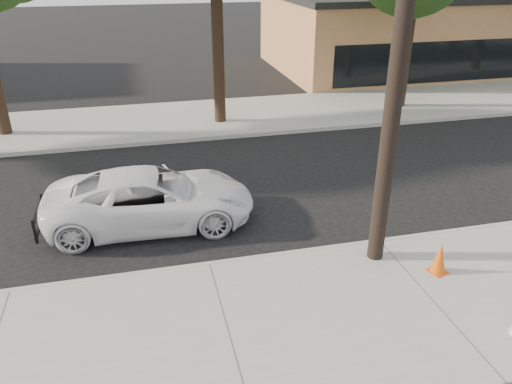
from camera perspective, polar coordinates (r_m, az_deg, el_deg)
ground at (r=12.80m, az=-6.80°, el=-3.52°), size 120.00×120.00×0.00m
near_sidewalk at (r=9.25m, az=-3.17°, el=-15.90°), size 90.00×4.40×0.15m
far_sidewalk at (r=20.59m, az=-9.96°, el=8.02°), size 90.00×5.00×0.15m
curb_near at (r=10.98m, az=-5.36°, el=-8.41°), size 90.00×0.12×0.16m
building_main at (r=32.37m, az=19.30°, el=16.93°), size 18.00×10.00×4.00m
utility_pole at (r=9.79m, az=16.19°, el=15.86°), size 1.40×0.34×9.00m
police_cruiser at (r=12.64m, az=-11.91°, el=-0.70°), size 5.18×2.55×1.41m
traffic_cone at (r=11.11m, az=20.24°, el=-7.13°), size 0.44×0.44×0.69m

